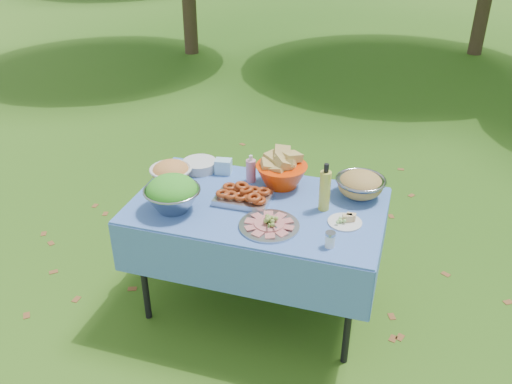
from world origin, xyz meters
TOP-DOWN VIEW (x-y plane):
  - ground at (0.00, 0.00)m, footprint 80.00×80.00m
  - picnic_table at (0.00, 0.00)m, footprint 1.46×0.86m
  - salad_bowl at (-0.44, -0.20)m, footprint 0.38×0.38m
  - pasta_bowl_white at (-0.59, 0.10)m, footprint 0.34×0.34m
  - plate_stack at (-0.49, 0.31)m, footprint 0.24×0.24m
  - wipes_box at (-0.32, 0.31)m, footprint 0.11×0.09m
  - sanitizer_bottle at (-0.12, 0.26)m, footprint 0.06×0.06m
  - bread_bowl at (0.08, 0.26)m, footprint 0.34×0.34m
  - pasta_bowl_steel at (0.56, 0.27)m, footprint 0.39×0.39m
  - fried_tray at (-0.09, 0.01)m, footprint 0.32×0.22m
  - charcuterie_platter at (0.13, -0.21)m, footprint 0.39×0.39m
  - oil_bottle at (0.38, 0.06)m, footprint 0.08×0.08m
  - cheese_plate at (0.52, -0.05)m, footprint 0.19×0.19m
  - shaker at (0.48, -0.30)m, footprint 0.05×0.05m

SIDE VIEW (x-z plane):
  - ground at x=0.00m, z-range 0.00..0.00m
  - picnic_table at x=0.00m, z-range 0.00..0.76m
  - cheese_plate at x=0.52m, z-range 0.76..0.81m
  - plate_stack at x=-0.49m, z-range 0.76..0.82m
  - fried_tray at x=-0.09m, z-range 0.76..0.84m
  - charcuterie_platter at x=0.13m, z-range 0.76..0.84m
  - shaker at x=0.48m, z-range 0.76..0.85m
  - wipes_box at x=-0.32m, z-range 0.76..0.86m
  - pasta_bowl_white at x=-0.59m, z-range 0.76..0.90m
  - pasta_bowl_steel at x=0.56m, z-range 0.76..0.92m
  - sanitizer_bottle at x=-0.12m, z-range 0.76..0.94m
  - salad_bowl at x=-0.44m, z-range 0.76..0.97m
  - bread_bowl at x=0.08m, z-range 0.76..0.97m
  - oil_bottle at x=0.38m, z-range 0.76..1.05m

